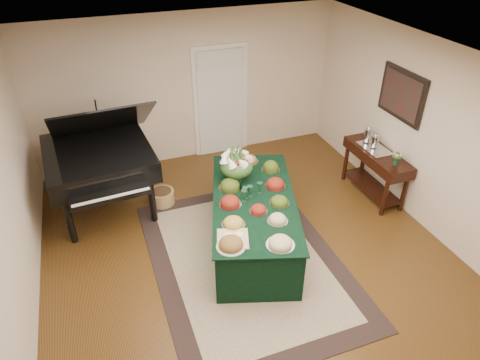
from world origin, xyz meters
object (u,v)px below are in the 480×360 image
object	(u,v)px
grand_piano	(99,157)
mahogany_sideboard	(376,162)
floral_centerpiece	(237,163)
buffet_table	(253,220)

from	to	relation	value
grand_piano	mahogany_sideboard	world-z (taller)	grand_piano
floral_centerpiece	mahogany_sideboard	bearing A→B (deg)	-1.52
grand_piano	floral_centerpiece	bearing A→B (deg)	-30.31
grand_piano	mahogany_sideboard	bearing A→B (deg)	-15.00
buffet_table	mahogany_sideboard	xyz separation A→B (m)	(2.33, 0.46, 0.24)
grand_piano	buffet_table	bearing A→B (deg)	-40.02
grand_piano	mahogany_sideboard	size ratio (longest dim) A/B	1.46
floral_centerpiece	grand_piano	world-z (taller)	grand_piano
buffet_table	grand_piano	world-z (taller)	grand_piano
mahogany_sideboard	floral_centerpiece	bearing A→B (deg)	178.48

